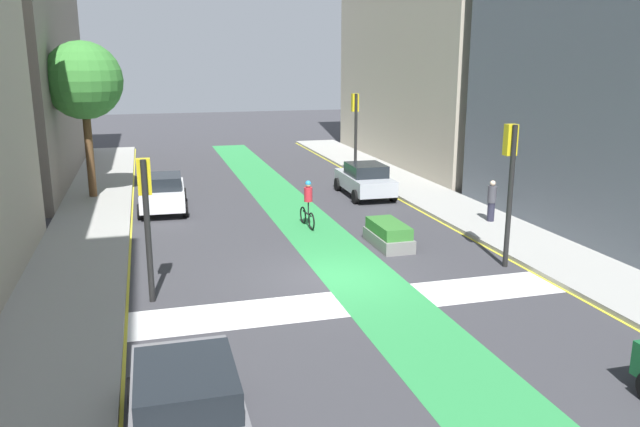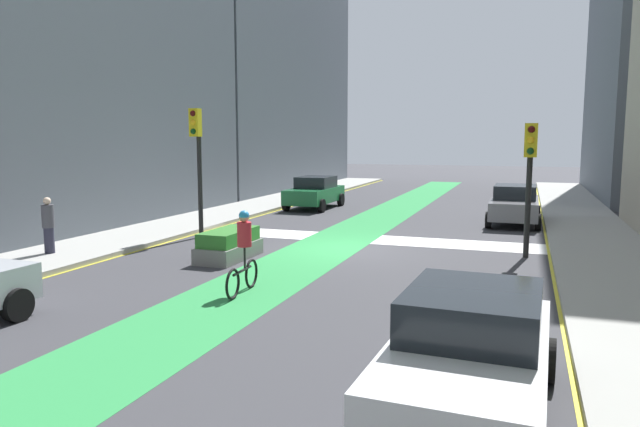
# 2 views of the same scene
# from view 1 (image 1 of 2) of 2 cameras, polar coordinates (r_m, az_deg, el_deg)

# --- Properties ---
(ground_plane) EXTENTS (120.00, 120.00, 0.00)m
(ground_plane) POSITION_cam_1_polar(r_m,az_deg,el_deg) (18.84, 1.36, -5.86)
(ground_plane) COLOR #38383D
(bike_lane_paint) EXTENTS (2.40, 60.00, 0.01)m
(bike_lane_paint) POSITION_cam_1_polar(r_m,az_deg,el_deg) (19.06, 3.52, -5.63)
(bike_lane_paint) COLOR #2D8C47
(bike_lane_paint) RESTS_ON ground_plane
(crosswalk_band) EXTENTS (12.00, 1.80, 0.01)m
(crosswalk_band) POSITION_cam_1_polar(r_m,az_deg,el_deg) (17.07, 3.34, -8.04)
(crosswalk_band) COLOR silver
(crosswalk_band) RESTS_ON ground_plane
(sidewalk_left) EXTENTS (3.00, 60.00, 0.15)m
(sidewalk_left) POSITION_cam_1_polar(r_m,az_deg,el_deg) (18.23, -22.01, -7.37)
(sidewalk_left) COLOR #9E9E99
(sidewalk_left) RESTS_ON ground_plane
(curb_stripe_left) EXTENTS (0.16, 60.00, 0.01)m
(curb_stripe_left) POSITION_cam_1_polar(r_m,az_deg,el_deg) (18.13, -17.25, -7.32)
(curb_stripe_left) COLOR yellow
(curb_stripe_left) RESTS_ON ground_plane
(sidewalk_right) EXTENTS (3.00, 60.00, 0.15)m
(sidewalk_right) POSITION_cam_1_polar(r_m,az_deg,el_deg) (22.10, 20.35, -3.53)
(sidewalk_right) COLOR #9E9E99
(sidewalk_right) RESTS_ON ground_plane
(curb_stripe_right) EXTENTS (0.16, 60.00, 0.01)m
(curb_stripe_right) POSITION_cam_1_polar(r_m,az_deg,el_deg) (21.29, 17.04, -4.12)
(curb_stripe_right) COLOR yellow
(curb_stripe_right) RESTS_ON ground_plane
(traffic_signal_near_right) EXTENTS (0.35, 0.52, 4.46)m
(traffic_signal_near_right) POSITION_cam_1_polar(r_m,az_deg,el_deg) (20.02, 16.92, 3.95)
(traffic_signal_near_right) COLOR black
(traffic_signal_near_right) RESTS_ON ground_plane
(traffic_signal_near_left) EXTENTS (0.35, 0.52, 3.87)m
(traffic_signal_near_left) POSITION_cam_1_polar(r_m,az_deg,el_deg) (17.02, -15.58, 1.00)
(traffic_signal_near_left) COLOR black
(traffic_signal_near_left) RESTS_ON ground_plane
(traffic_signal_far_right) EXTENTS (0.35, 0.52, 4.55)m
(traffic_signal_far_right) POSITION_cam_1_polar(r_m,az_deg,el_deg) (33.93, 3.23, 8.53)
(traffic_signal_far_right) COLOR black
(traffic_signal_far_right) RESTS_ON ground_plane
(car_silver_right_far) EXTENTS (2.10, 4.24, 1.57)m
(car_silver_right_far) POSITION_cam_1_polar(r_m,az_deg,el_deg) (29.72, 4.11, 3.11)
(car_silver_right_far) COLOR #B2B7BF
(car_silver_right_far) RESTS_ON ground_plane
(car_grey_left_near) EXTENTS (2.05, 4.21, 1.57)m
(car_grey_left_near) POSITION_cam_1_polar(r_m,az_deg,el_deg) (11.03, -12.03, -16.85)
(car_grey_left_near) COLOR slate
(car_grey_left_near) RESTS_ON ground_plane
(car_white_left_far) EXTENTS (2.17, 4.27, 1.57)m
(car_white_left_far) POSITION_cam_1_polar(r_m,az_deg,el_deg) (27.68, -14.15, 1.90)
(car_white_left_far) COLOR silver
(car_white_left_far) RESTS_ON ground_plane
(cyclist_in_lane) EXTENTS (0.32, 1.73, 1.86)m
(cyclist_in_lane) POSITION_cam_1_polar(r_m,az_deg,el_deg) (24.11, -1.12, 0.98)
(cyclist_in_lane) COLOR black
(cyclist_in_lane) RESTS_ON ground_plane
(pedestrian_sidewalk_right_a) EXTENTS (0.34, 0.34, 1.62)m
(pedestrian_sidewalk_right_a) POSITION_cam_1_polar(r_m,az_deg,el_deg) (25.38, 15.37, 1.14)
(pedestrian_sidewalk_right_a) COLOR #262638
(pedestrian_sidewalk_right_a) RESTS_ON sidewalk_right
(street_tree_near) EXTENTS (3.46, 3.46, 7.01)m
(street_tree_near) POSITION_cam_1_polar(r_m,az_deg,el_deg) (30.32, -20.77, 11.20)
(street_tree_near) COLOR brown
(street_tree_near) RESTS_ON sidewalk_left
(median_planter) EXTENTS (1.07, 2.33, 0.85)m
(median_planter) POSITION_cam_1_polar(r_m,az_deg,el_deg) (21.94, 6.25, -1.95)
(median_planter) COLOR slate
(median_planter) RESTS_ON ground_plane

